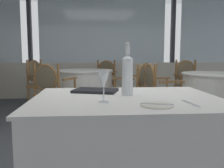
% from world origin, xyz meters
% --- Properties ---
extents(ground_plane, '(14.15, 14.15, 0.00)m').
position_xyz_m(ground_plane, '(0.00, 0.00, 0.00)').
color(ground_plane, '#4C5156').
extents(window_wall_far, '(10.89, 0.14, 2.69)m').
position_xyz_m(window_wall_far, '(0.00, 3.52, 1.07)').
color(window_wall_far, silver).
rests_on(window_wall_far, ground_plane).
extents(foreground_table, '(1.26, 0.98, 0.77)m').
position_xyz_m(foreground_table, '(-0.02, -0.85, 0.38)').
color(foreground_table, white).
rests_on(foreground_table, ground_plane).
extents(side_plate, '(0.19, 0.19, 0.01)m').
position_xyz_m(side_plate, '(0.12, -1.14, 0.77)').
color(side_plate, silver).
rests_on(side_plate, foreground_table).
extents(butter_knife, '(0.19, 0.06, 0.00)m').
position_xyz_m(butter_knife, '(0.12, -1.14, 0.78)').
color(butter_knife, silver).
rests_on(butter_knife, foreground_table).
extents(dinner_fork, '(0.04, 0.21, 0.00)m').
position_xyz_m(dinner_fork, '(0.33, -1.10, 0.77)').
color(dinner_fork, silver).
rests_on(dinner_fork, foreground_table).
extents(water_bottle, '(0.08, 0.08, 0.38)m').
position_xyz_m(water_bottle, '(0.00, -0.76, 0.92)').
color(water_bottle, white).
rests_on(water_bottle, foreground_table).
extents(wine_glass, '(0.07, 0.07, 0.18)m').
position_xyz_m(wine_glass, '(-0.18, -1.01, 0.90)').
color(wine_glass, white).
rests_on(wine_glass, foreground_table).
extents(menu_book, '(0.38, 0.31, 0.02)m').
position_xyz_m(menu_book, '(-0.23, -0.59, 0.78)').
color(menu_book, black).
rests_on(menu_book, foreground_table).
extents(background_table_1, '(1.12, 1.12, 0.77)m').
position_xyz_m(background_table_1, '(1.68, 1.13, 0.38)').
color(background_table_1, white).
rests_on(background_table_1, ground_plane).
extents(dining_chair_1_0, '(0.57, 0.51, 0.95)m').
position_xyz_m(dining_chair_1_0, '(1.58, 2.11, 0.55)').
color(dining_chair_1_0, olive).
rests_on(dining_chair_1_0, ground_plane).
extents(dining_chair_1_1, '(0.51, 0.57, 0.93)m').
position_xyz_m(dining_chair_1_1, '(0.70, 1.02, 0.55)').
color(dining_chair_1_1, olive).
rests_on(dining_chair_1_1, ground_plane).
extents(background_table_2, '(1.09, 1.09, 0.77)m').
position_xyz_m(background_table_2, '(-0.43, 2.02, 0.38)').
color(background_table_2, white).
rests_on(background_table_2, ground_plane).
extents(dining_chair_2_0, '(0.62, 0.64, 0.95)m').
position_xyz_m(dining_chair_2_0, '(-1.30, 2.44, 0.55)').
color(dining_chair_2_0, olive).
rests_on(dining_chair_2_0, ground_plane).
extents(dining_chair_2_1, '(0.64, 0.62, 0.93)m').
position_xyz_m(dining_chair_2_1, '(-0.85, 1.15, 0.55)').
color(dining_chair_2_1, olive).
rests_on(dining_chair_2_1, ground_plane).
extents(dining_chair_2_2, '(0.62, 0.64, 0.89)m').
position_xyz_m(dining_chair_2_2, '(0.44, 1.60, 0.53)').
color(dining_chair_2_2, olive).
rests_on(dining_chair_2_2, ground_plane).
extents(dining_chair_2_3, '(0.64, 0.62, 0.93)m').
position_xyz_m(dining_chair_2_3, '(-0.00, 2.89, 0.54)').
color(dining_chair_2_3, olive).
rests_on(dining_chair_2_3, ground_plane).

